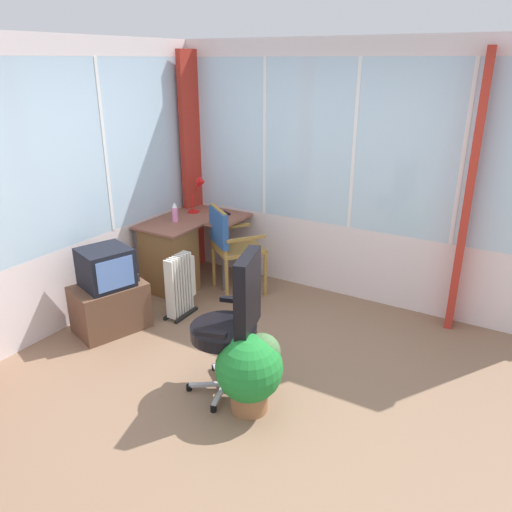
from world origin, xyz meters
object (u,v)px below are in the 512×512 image
object	(u,v)px
desk	(171,256)
tv_remote	(226,213)
desk_lamp	(200,189)
potted_plant	(251,369)
office_chair	(234,317)
wooden_armchair	(228,239)
spray_bottle	(175,212)
tv_on_stand	(109,294)
space_heater	(181,285)

from	to	relation	value
desk	tv_remote	distance (m)	0.80
desk_lamp	potted_plant	xyz separation A→B (m)	(-1.91, -1.85, -0.68)
desk_lamp	office_chair	size ratio (longest dim) A/B	0.36
desk	tv_remote	bearing A→B (deg)	-23.49
office_chair	wooden_armchair	bearing A→B (deg)	35.55
office_chair	potted_plant	size ratio (longest dim) A/B	1.92
tv_remote	spray_bottle	distance (m)	0.61
desk	tv_on_stand	xyz separation A→B (m)	(-0.99, -0.08, -0.04)
desk	tv_on_stand	world-z (taller)	tv_on_stand
desk	office_chair	bearing A→B (deg)	-126.51
potted_plant	desk_lamp	bearing A→B (deg)	44.05
tv_remote	space_heater	bearing A→B (deg)	-143.52
desk	office_chair	world-z (taller)	office_chair
desk	space_heater	world-z (taller)	desk
desk_lamp	office_chair	xyz separation A→B (m)	(-1.79, -1.64, -0.37)
tv_on_stand	potted_plant	distance (m)	1.78
office_chair	tv_on_stand	xyz separation A→B (m)	(0.21, 1.54, -0.29)
office_chair	space_heater	size ratio (longest dim) A/B	1.79
space_heater	desk_lamp	bearing A→B (deg)	25.64
tv_remote	tv_on_stand	size ratio (longest dim) A/B	0.18
desk_lamp	tv_on_stand	size ratio (longest dim) A/B	0.50
spray_bottle	tv_on_stand	world-z (taller)	spray_bottle
spray_bottle	desk	bearing A→B (deg)	-171.34
wooden_armchair	office_chair	xyz separation A→B (m)	(-1.45, -1.03, 0.02)
tv_remote	wooden_armchair	size ratio (longest dim) A/B	0.15
desk_lamp	spray_bottle	distance (m)	0.49
tv_on_stand	desk_lamp	bearing A→B (deg)	3.63
wooden_armchair	tv_on_stand	bearing A→B (deg)	157.93
tv_remote	office_chair	xyz separation A→B (m)	(-1.85, -1.33, -0.11)
desk	wooden_armchair	xyz separation A→B (m)	(0.25, -0.58, 0.23)
desk_lamp	space_heater	size ratio (longest dim) A/B	0.64
tv_remote	space_heater	xyz separation A→B (m)	(-1.07, -0.18, -0.44)
desk_lamp	spray_bottle	size ratio (longest dim) A/B	1.89
space_heater	office_chair	bearing A→B (deg)	-124.28
spray_bottle	potted_plant	size ratio (longest dim) A/B	0.36
tv_remote	space_heater	distance (m)	1.17
desk	desk_lamp	xyz separation A→B (m)	(0.60, 0.02, 0.62)
office_chair	tv_on_stand	size ratio (longest dim) A/B	1.40
spray_bottle	potted_plant	world-z (taller)	spray_bottle
spray_bottle	desk_lamp	bearing A→B (deg)	0.18
office_chair	desk	bearing A→B (deg)	53.49
wooden_armchair	space_heater	xyz separation A→B (m)	(-0.66, 0.12, -0.31)
spray_bottle	wooden_armchair	world-z (taller)	wooden_armchair
desk_lamp	spray_bottle	xyz separation A→B (m)	(-0.46, -0.00, -0.16)
spray_bottle	potted_plant	xyz separation A→B (m)	(-1.44, -1.84, -0.52)
tv_remote	tv_on_stand	xyz separation A→B (m)	(-1.65, 0.21, -0.40)
desk	desk_lamp	size ratio (longest dim) A/B	2.70
tv_on_stand	tv_remote	bearing A→B (deg)	-7.16
desk_lamp	potted_plant	distance (m)	2.74
potted_plant	tv_on_stand	bearing A→B (deg)	79.52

